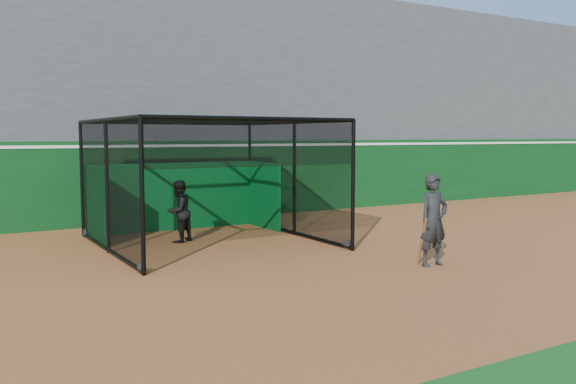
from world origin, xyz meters
TOP-DOWN VIEW (x-y plane):
  - ground at (0.00, 0.00)m, footprint 120.00×120.00m
  - outfield_wall at (0.00, 8.50)m, footprint 50.00×0.50m
  - grandstand at (0.00, 12.27)m, footprint 50.00×7.85m
  - batting_cage at (-0.79, 4.16)m, footprint 5.03×5.32m
  - batter at (-1.38, 4.67)m, footprint 0.95×0.90m
  - on_deck_player at (2.13, -0.62)m, footprint 0.69×0.46m

SIDE VIEW (x-z plane):
  - ground at x=0.00m, z-range 0.00..0.00m
  - batter at x=-1.38m, z-range 0.00..1.55m
  - on_deck_player at x=2.13m, z-range 0.00..1.88m
  - outfield_wall at x=0.00m, z-range 0.04..2.54m
  - batting_cage at x=-0.79m, z-range 0.00..3.01m
  - grandstand at x=0.00m, z-range 0.00..8.95m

